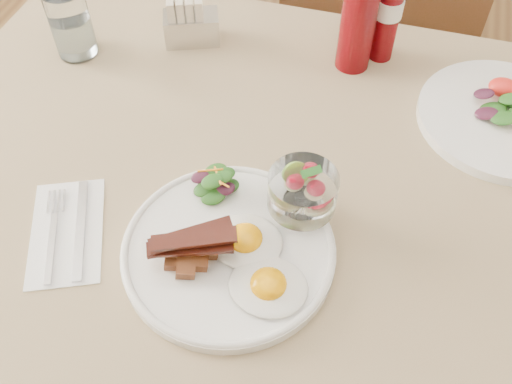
# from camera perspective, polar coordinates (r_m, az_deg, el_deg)

# --- Properties ---
(table) EXTENTS (1.33, 0.88, 0.75)m
(table) POSITION_cam_1_polar(r_m,az_deg,el_deg) (0.89, 6.63, -3.81)
(table) COLOR brown
(table) RESTS_ON ground
(chair_far) EXTENTS (0.42, 0.42, 0.93)m
(chair_far) POSITION_cam_1_polar(r_m,az_deg,el_deg) (1.46, 11.67, 13.96)
(chair_far) COLOR brown
(chair_far) RESTS_ON ground
(main_plate) EXTENTS (0.28, 0.28, 0.02)m
(main_plate) POSITION_cam_1_polar(r_m,az_deg,el_deg) (0.75, -2.76, -5.88)
(main_plate) COLOR white
(main_plate) RESTS_ON table
(fried_eggs) EXTENTS (0.16, 0.16, 0.03)m
(fried_eggs) POSITION_cam_1_polar(r_m,az_deg,el_deg) (0.72, 0.05, -6.98)
(fried_eggs) COLOR silver
(fried_eggs) RESTS_ON main_plate
(bacon_potato_pile) EXTENTS (0.11, 0.08, 0.05)m
(bacon_potato_pile) POSITION_cam_1_polar(r_m,az_deg,el_deg) (0.72, -6.57, -5.74)
(bacon_potato_pile) COLOR brown
(bacon_potato_pile) RESTS_ON main_plate
(side_salad) EXTENTS (0.07, 0.06, 0.04)m
(side_salad) POSITION_cam_1_polar(r_m,az_deg,el_deg) (0.79, -4.08, 0.82)
(side_salad) COLOR #174512
(side_salad) RESTS_ON main_plate
(fruit_cup) EXTENTS (0.09, 0.09, 0.09)m
(fruit_cup) POSITION_cam_1_polar(r_m,az_deg,el_deg) (0.73, 4.68, 0.07)
(fruit_cup) COLOR white
(fruit_cup) RESTS_ON main_plate
(ketchup_bottle) EXTENTS (0.07, 0.07, 0.17)m
(ketchup_bottle) POSITION_cam_1_polar(r_m,az_deg,el_deg) (0.99, 10.14, 16.18)
(ketchup_bottle) COLOR #60050A
(ketchup_bottle) RESTS_ON table
(hot_sauce_bottle) EXTENTS (0.06, 0.06, 0.16)m
(hot_sauce_bottle) POSITION_cam_1_polar(r_m,az_deg,el_deg) (1.02, 12.99, 16.62)
(hot_sauce_bottle) COLOR #60050A
(hot_sauce_bottle) RESTS_ON table
(sugar_caddy) EXTENTS (0.11, 0.09, 0.09)m
(sugar_caddy) POSITION_cam_1_polar(r_m,az_deg,el_deg) (1.06, -6.64, 16.42)
(sugar_caddy) COLOR silver
(sugar_caddy) RESTS_ON table
(water_glass) EXTENTS (0.07, 0.07, 0.12)m
(water_glass) POSITION_cam_1_polar(r_m,az_deg,el_deg) (1.06, -17.95, 15.44)
(water_glass) COLOR white
(water_glass) RESTS_ON table
(napkin_cutlery) EXTENTS (0.16, 0.20, 0.01)m
(napkin_cutlery) POSITION_cam_1_polar(r_m,az_deg,el_deg) (0.82, -18.33, -3.76)
(napkin_cutlery) COLOR white
(napkin_cutlery) RESTS_ON table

